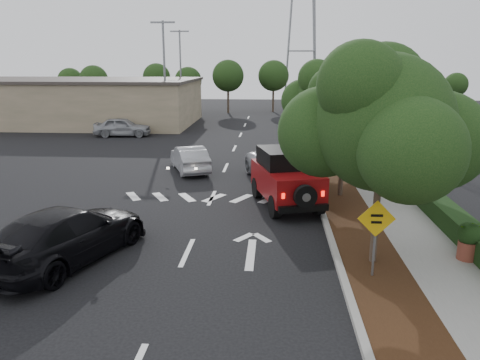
# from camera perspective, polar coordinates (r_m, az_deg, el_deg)

# --- Properties ---
(ground) EXTENTS (120.00, 120.00, 0.00)m
(ground) POSITION_cam_1_polar(r_m,az_deg,el_deg) (14.90, -6.47, -8.77)
(ground) COLOR black
(ground) RESTS_ON ground
(curb) EXTENTS (0.20, 70.00, 0.15)m
(curb) POSITION_cam_1_polar(r_m,az_deg,el_deg) (26.17, 8.31, 1.50)
(curb) COLOR #9E9B93
(curb) RESTS_ON ground
(planting_strip) EXTENTS (1.80, 70.00, 0.12)m
(planting_strip) POSITION_cam_1_polar(r_m,az_deg,el_deg) (26.27, 10.48, 1.43)
(planting_strip) COLOR black
(planting_strip) RESTS_ON ground
(sidewalk) EXTENTS (2.00, 70.00, 0.12)m
(sidewalk) POSITION_cam_1_polar(r_m,az_deg,el_deg) (26.55, 14.56, 1.34)
(sidewalk) COLOR gray
(sidewalk) RESTS_ON ground
(hedge) EXTENTS (0.80, 70.00, 0.80)m
(hedge) POSITION_cam_1_polar(r_m,az_deg,el_deg) (26.78, 17.55, 1.98)
(hedge) COLOR black
(hedge) RESTS_ON ground
(commercial_building) EXTENTS (22.00, 12.00, 4.00)m
(commercial_building) POSITION_cam_1_polar(r_m,az_deg,el_deg) (47.43, -19.31, 8.93)
(commercial_building) COLOR #807658
(commercial_building) RESTS_ON ground
(transmission_tower) EXTENTS (7.00, 4.00, 28.00)m
(transmission_tower) POSITION_cam_1_polar(r_m,az_deg,el_deg) (61.82, 7.27, 8.83)
(transmission_tower) COLOR slate
(transmission_tower) RESTS_ON ground
(street_tree_near) EXTENTS (3.80, 3.80, 5.92)m
(street_tree_near) POSITION_cam_1_polar(r_m,az_deg,el_deg) (14.52, 15.80, -9.89)
(street_tree_near) COLOR black
(street_tree_near) RESTS_ON ground
(street_tree_mid) EXTENTS (3.20, 3.20, 5.32)m
(street_tree_mid) POSITION_cam_1_polar(r_m,az_deg,el_deg) (21.00, 12.07, -2.08)
(street_tree_mid) COLOR black
(street_tree_mid) RESTS_ON ground
(street_tree_far) EXTENTS (3.40, 3.40, 5.62)m
(street_tree_far) POSITION_cam_1_polar(r_m,az_deg,el_deg) (27.25, 10.26, 1.77)
(street_tree_far) COLOR black
(street_tree_far) RESTS_ON ground
(light_pole_a) EXTENTS (2.00, 0.22, 9.00)m
(light_pole_a) POSITION_cam_1_polar(r_m,az_deg,el_deg) (40.91, -8.90, 5.99)
(light_pole_a) COLOR slate
(light_pole_a) RESTS_ON ground
(light_pole_b) EXTENTS (2.00, 0.22, 9.00)m
(light_pole_b) POSITION_cam_1_polar(r_m,az_deg,el_deg) (52.76, -7.08, 7.90)
(light_pole_b) COLOR slate
(light_pole_b) RESTS_ON ground
(red_jeep) EXTENTS (3.05, 4.75, 2.33)m
(red_jeep) POSITION_cam_1_polar(r_m,az_deg,el_deg) (19.34, 5.50, 0.39)
(red_jeep) COLOR black
(red_jeep) RESTS_ON ground
(silver_suv_ahead) EXTENTS (4.23, 6.05, 1.53)m
(silver_suv_ahead) POSITION_cam_1_polar(r_m,az_deg,el_deg) (23.08, 5.22, 1.63)
(silver_suv_ahead) COLOR #9D9EA4
(silver_suv_ahead) RESTS_ON ground
(black_suv_oncoming) EXTENTS (4.04, 6.09, 1.64)m
(black_suv_oncoming) POSITION_cam_1_polar(r_m,az_deg,el_deg) (14.89, -20.30, -6.23)
(black_suv_oncoming) COLOR black
(black_suv_oncoming) RESTS_ON ground
(silver_sedan_oncoming) EXTENTS (2.87, 4.44, 1.38)m
(silver_sedan_oncoming) POSITION_cam_1_polar(r_m,az_deg,el_deg) (25.43, -6.16, 2.62)
(silver_sedan_oncoming) COLOR #A6A8AE
(silver_sedan_oncoming) RESTS_ON ground
(parked_suv) EXTENTS (4.55, 2.18, 1.50)m
(parked_suv) POSITION_cam_1_polar(r_m,az_deg,el_deg) (38.31, -14.14, 6.30)
(parked_suv) COLOR #989A9F
(parked_suv) RESTS_ON ground
(speed_hump_sign) EXTENTS (1.01, 0.09, 2.15)m
(speed_hump_sign) POSITION_cam_1_polar(r_m,az_deg,el_deg) (13.04, 16.22, -5.66)
(speed_hump_sign) COLOR slate
(speed_hump_sign) RESTS_ON ground
(terracotta_planter) EXTENTS (0.70, 0.70, 1.21)m
(terracotta_planter) POSITION_cam_1_polar(r_m,az_deg,el_deg) (15.32, 26.13, -6.26)
(terracotta_planter) COLOR brown
(terracotta_planter) RESTS_ON ground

